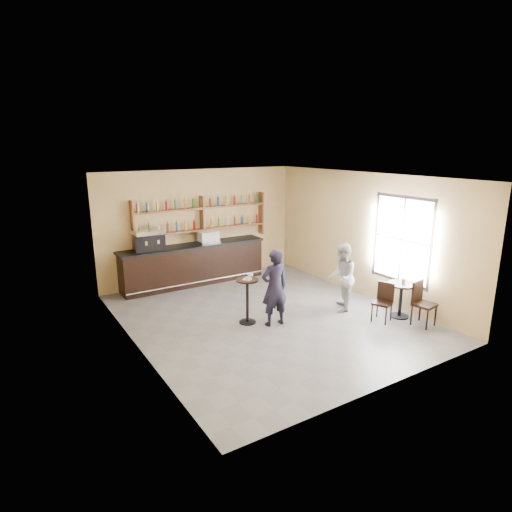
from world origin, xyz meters
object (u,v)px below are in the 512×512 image
espresso_machine (149,240)px  patron_second (341,277)px  cafe_table (400,300)px  pastry_case (208,237)px  bar_counter (194,264)px  pedestal_table (247,301)px  man_main (274,288)px  chair_south (425,304)px  chair_west (382,303)px

espresso_machine → patron_second: espresso_machine is taller
cafe_table → pastry_case: bearing=118.1°
bar_counter → espresso_machine: (-1.25, 0.00, 0.85)m
pedestal_table → man_main: bearing=-42.1°
patron_second → chair_south: bearing=72.2°
bar_counter → patron_second: (2.13, -3.74, 0.25)m
bar_counter → man_main: 3.62m
pedestal_table → man_main: (0.45, -0.40, 0.35)m
chair_west → patron_second: (-0.33, 0.99, 0.39)m
espresso_machine → pastry_case: size_ratio=1.38×
espresso_machine → man_main: 3.96m
pedestal_table → chair_west: 3.02m
man_main → chair_south: (2.76, -1.77, -0.36)m
bar_counter → chair_south: (3.06, -5.37, -0.08)m
espresso_machine → pastry_case: bearing=8.1°
pedestal_table → chair_south: pedestal_table is taller
pedestal_table → chair_south: (3.21, -2.18, -0.02)m
bar_counter → cafe_table: bearing=-57.7°
espresso_machine → pastry_case: 1.72m
chair_south → espresso_machine: bearing=119.9°
bar_counter → pastry_case: bearing=0.0°
chair_west → cafe_table: bearing=63.4°
pedestal_table → espresso_machine: bearing=109.1°
bar_counter → pedestal_table: bearing=-92.6°
pedestal_table → man_main: man_main is taller
bar_counter → espresso_machine: bearing=180.0°
pastry_case → cafe_table: size_ratio=0.69×
pastry_case → cafe_table: 5.49m
cafe_table → bar_counter: bearing=122.3°
pedestal_table → cafe_table: size_ratio=1.26×
pastry_case → pedestal_table: 3.35m
pastry_case → bar_counter: bearing=-171.1°
pastry_case → cafe_table: bearing=-53.0°
chair_west → espresso_machine: bearing=-163.2°
man_main → cafe_table: size_ratio=2.12×
man_main → cafe_table: bearing=161.3°
chair_west → patron_second: bearing=177.2°
man_main → cafe_table: (2.71, -1.17, -0.45)m
bar_counter → pastry_case: 0.87m
bar_counter → man_main: man_main is taller
chair_west → man_main: bearing=-138.8°
bar_counter → espresso_machine: size_ratio=5.48×
espresso_machine → patron_second: 5.07m
cafe_table → patron_second: 1.42m
pastry_case → pedestal_table: pastry_case is taller
chair_south → patron_second: patron_second is taller
chair_west → chair_south: 0.89m
man_main → espresso_machine: bearing=-61.9°
espresso_machine → chair_west: 6.09m
patron_second → espresso_machine: bearing=-95.3°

